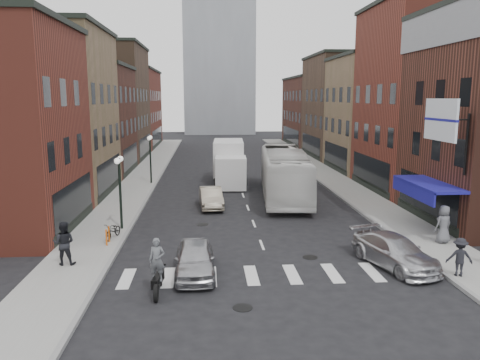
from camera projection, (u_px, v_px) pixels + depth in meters
name	position (u px, v px, depth m)	size (l,w,h in m)	color
ground	(264.00, 251.00, 22.33)	(160.00, 160.00, 0.00)	black
sidewalk_left	(144.00, 176.00, 43.33)	(3.00, 74.00, 0.15)	gray
sidewalk_right	(325.00, 174.00, 44.52)	(3.00, 74.00, 0.15)	gray
curb_left	(161.00, 177.00, 43.44)	(0.20, 74.00, 0.16)	gray
curb_right	(309.00, 175.00, 44.43)	(0.20, 74.00, 0.16)	gray
crosswalk_stripes	(273.00, 275.00, 19.38)	(12.00, 2.20, 0.01)	silver
bldg_left_mid_a	(37.00, 113.00, 33.95)	(10.30, 10.20, 12.30)	olive
bldg_left_mid_b	(75.00, 120.00, 43.95)	(10.30, 10.20, 10.30)	#462219
bldg_left_far_a	(101.00, 103.00, 54.50)	(10.30, 12.20, 13.30)	#493324
bldg_left_far_b	(122.00, 109.00, 68.42)	(10.30, 16.20, 11.30)	maroon
bldg_right_mid_a	(437.00, 99.00, 35.88)	(10.30, 10.20, 14.30)	maroon
bldg_right_mid_b	(386.00, 114.00, 45.97)	(10.30, 10.20, 11.30)	olive
bldg_right_far_a	(352.00, 107.00, 56.69)	(10.30, 12.20, 12.30)	#493324
bldg_right_far_b	(323.00, 112.00, 70.61)	(10.30, 16.20, 10.30)	#462219
awning_blue	(425.00, 185.00, 24.95)	(1.80, 5.00, 0.78)	navy
billboard_sign	(442.00, 121.00, 22.35)	(1.52, 3.00, 3.70)	black
distant_tower	(218.00, 9.00, 94.59)	(14.00, 14.00, 50.00)	#9399A0
streetlamp_near	(120.00, 179.00, 25.23)	(0.32, 1.22, 4.11)	black
streetlamp_far	(150.00, 150.00, 38.98)	(0.32, 1.22, 4.11)	black
bike_rack	(108.00, 236.00, 22.97)	(0.08, 0.68, 0.80)	#D8590C
box_truck	(229.00, 163.00, 39.76)	(2.76, 8.29, 3.56)	silver
motorcycle_rider	(157.00, 268.00, 17.32)	(0.64, 2.12, 2.16)	black
transit_bus	(284.00, 173.00, 34.16)	(2.99, 12.79, 3.56)	silver
sedan_left_near	(195.00, 259.00, 19.25)	(1.63, 4.05, 1.38)	#ADAEB2
sedan_left_far	(211.00, 198.00, 31.13)	(1.41, 4.05, 1.34)	#BCB098
curb_car	(394.00, 252.00, 20.24)	(1.88, 4.62, 1.34)	silver
parked_bicycle	(113.00, 231.00, 23.82)	(0.54, 1.55, 0.82)	black
ped_left_solo	(64.00, 243.00, 20.01)	(0.93, 0.53, 1.90)	black
ped_right_a	(460.00, 257.00, 18.75)	(1.02, 0.50, 1.58)	black
ped_right_c	(444.00, 224.00, 23.00)	(0.93, 0.60, 1.90)	#5B5D63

